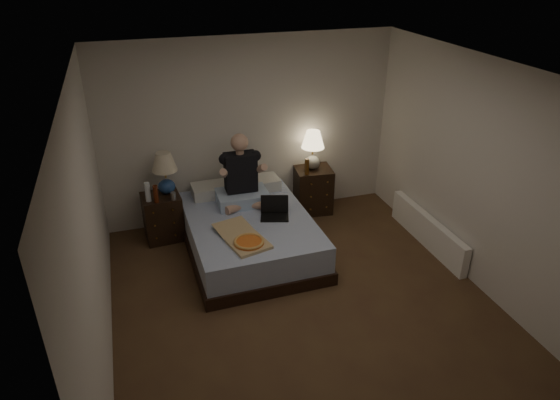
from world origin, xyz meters
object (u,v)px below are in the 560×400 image
object	(u,v)px
lamp_left	(165,173)
person	(241,170)
nightstand_left	(163,217)
lamp_right	(313,150)
beer_bottle_left	(156,194)
radiator	(427,231)
nightstand_right	(313,190)
soda_can	(173,196)
bed	(250,235)
beer_bottle_right	(307,167)
laptop	(275,209)
water_bottle	(148,192)
pizza_box	(249,243)

from	to	relation	value
lamp_left	person	distance (m)	0.97
nightstand_left	lamp_right	xyz separation A→B (m)	(2.13, 0.15, 0.63)
beer_bottle_left	radiator	xyz separation A→B (m)	(3.28, -1.04, -0.53)
nightstand_right	person	xyz separation A→B (m)	(-1.14, -0.40, 0.63)
soda_can	bed	bearing A→B (deg)	-31.36
beer_bottle_right	nightstand_left	bearing A→B (deg)	179.48
nightstand_right	soda_can	xyz separation A→B (m)	(-2.00, -0.29, 0.34)
nightstand_left	laptop	world-z (taller)	laptop
person	nightstand_right	bearing A→B (deg)	20.55
water_bottle	beer_bottle_left	xyz separation A→B (m)	(0.09, -0.07, -0.01)
water_bottle	soda_can	xyz separation A→B (m)	(0.30, -0.06, -0.07)
nightstand_right	water_bottle	bearing A→B (deg)	-167.63
soda_can	beer_bottle_right	bearing A→B (deg)	4.36
nightstand_right	person	size ratio (longest dim) A/B	0.71
nightstand_left	water_bottle	world-z (taller)	water_bottle
nightstand_right	soda_can	world-z (taller)	soda_can
soda_can	person	world-z (taller)	person
nightstand_left	person	size ratio (longest dim) A/B	0.66
nightstand_right	lamp_right	bearing A→B (deg)	145.23
bed	nightstand_left	distance (m)	1.20
beer_bottle_left	radiator	size ratio (longest dim) A/B	0.14
lamp_right	beer_bottle_left	world-z (taller)	lamp_right
bed	pizza_box	world-z (taller)	pizza_box
nightstand_right	soda_can	bearing A→B (deg)	-165.18
nightstand_right	beer_bottle_right	size ratio (longest dim) A/B	2.85
laptop	pizza_box	size ratio (longest dim) A/B	0.45
soda_can	radiator	bearing A→B (deg)	-18.83
soda_can	beer_bottle_left	world-z (taller)	beer_bottle_left
nightstand_right	bed	bearing A→B (deg)	-138.48
lamp_left	pizza_box	size ratio (longest dim) A/B	0.74
lamp_left	laptop	xyz separation A→B (m)	(1.20, -0.82, -0.29)
bed	laptop	bearing A→B (deg)	-17.76
lamp_right	laptop	distance (m)	1.28
nightstand_left	beer_bottle_left	bearing A→B (deg)	-113.63
water_bottle	person	size ratio (longest dim) A/B	0.27
beer_bottle_right	radiator	world-z (taller)	beer_bottle_right
nightstand_right	laptop	distance (m)	1.27
beer_bottle_left	person	xyz separation A→B (m)	(1.07, -0.10, 0.22)
beer_bottle_right	radiator	distance (m)	1.80
water_bottle	beer_bottle_left	world-z (taller)	water_bottle
nightstand_left	lamp_left	bearing A→B (deg)	25.21
beer_bottle_right	water_bottle	bearing A→B (deg)	-177.75
lamp_right	person	distance (m)	1.19
lamp_right	water_bottle	world-z (taller)	lamp_right
water_bottle	laptop	world-z (taller)	water_bottle
person	radiator	distance (m)	2.51
water_bottle	person	xyz separation A→B (m)	(1.16, -0.17, 0.21)
nightstand_left	soda_can	distance (m)	0.42
lamp_left	beer_bottle_left	size ratio (longest dim) A/B	2.43
water_bottle	laptop	xyz separation A→B (m)	(1.45, -0.66, -0.14)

